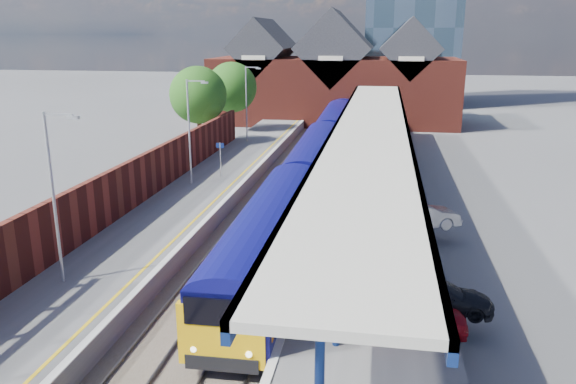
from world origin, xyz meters
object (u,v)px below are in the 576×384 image
Objects in this scene: parked_car_red at (409,316)px; parked_car_dark at (439,296)px; lamp_post_d at (248,99)px; lamp_post_b at (56,188)px; lamp_post_c at (191,125)px; platform_sign at (220,154)px; train at (327,138)px; parked_car_silver at (419,215)px; parked_car_blue at (387,196)px.

parked_car_dark is at bearing -37.07° from parked_car_red.
lamp_post_d reaches higher than parked_car_dark.
lamp_post_b is 1.00× the size of lamp_post_c.
parked_car_dark is (13.50, -18.01, -1.12)m from platform_sign.
platform_sign is (1.36, 18.00, -2.30)m from lamp_post_b.
train is 26.38× the size of platform_sign.
lamp_post_d reaches higher than parked_car_silver.
train is 16.78× the size of parked_car_dark.
parked_car_silver is 1.08× the size of parked_car_dark.
parked_car_blue is at bearing -71.76° from train.
train is at bearing -4.46° from parked_car_silver.
lamp_post_b reaches higher than parked_car_red.
parked_car_red is at bearing -58.13° from platform_sign.
parked_car_dark is at bearing -65.10° from lamp_post_d.
platform_sign reaches higher than parked_car_blue.
lamp_post_c is at bearing -90.00° from lamp_post_d.
train is 29.68m from lamp_post_b.
parked_car_blue is (-1.65, 3.69, -0.10)m from parked_car_silver.
lamp_post_c is 1.78× the size of parked_car_dark.
lamp_post_d is (-7.86, 3.53, 2.87)m from train.
platform_sign is (1.36, -14.00, -2.30)m from lamp_post_d.
lamp_post_c is at bearing 90.00° from lamp_post_b.
parked_car_red is at bearing 163.97° from parked_car_blue.
train is 9.08m from lamp_post_d.
platform_sign is at bearing 32.60° from parked_car_silver.
lamp_post_d reaches higher than parked_car_blue.
parked_car_red is at bearing 151.07° from parked_car_dark.
parked_car_silver reaches higher than parked_car_dark.
lamp_post_c reaches higher than parked_car_silver.
parked_car_silver reaches higher than parked_car_blue.
lamp_post_b is 18.61m from parked_car_blue.
lamp_post_c is 2.80× the size of platform_sign.
lamp_post_b is at bearing 98.27° from parked_car_silver.
lamp_post_d is at bearing 90.00° from lamp_post_c.
lamp_post_b is 1.63× the size of parked_car_blue.
parked_car_silver is at bearing -24.92° from lamp_post_c.
lamp_post_b is at bearing 115.87° from parked_car_blue.
lamp_post_d is (0.00, 32.00, 0.00)m from lamp_post_b.
train is 15.02m from lamp_post_c.
parked_car_blue is (5.14, -15.58, -0.52)m from train.
train is at bearing 4.75° from parked_car_red.
parked_car_red is 0.98× the size of parked_car_dark.
lamp_post_b reaches higher than train.
train is at bearing 58.20° from platform_sign.
lamp_post_b is at bearing 91.90° from parked_car_dark.
parked_car_red is at bearing -52.50° from lamp_post_c.
parked_car_blue is (-1.87, 12.90, 0.03)m from parked_car_dark.
lamp_post_b is 1.65× the size of parked_car_silver.
parked_car_dark is (0.22, -9.21, -0.13)m from parked_car_silver.
platform_sign is 15.96m from parked_car_silver.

